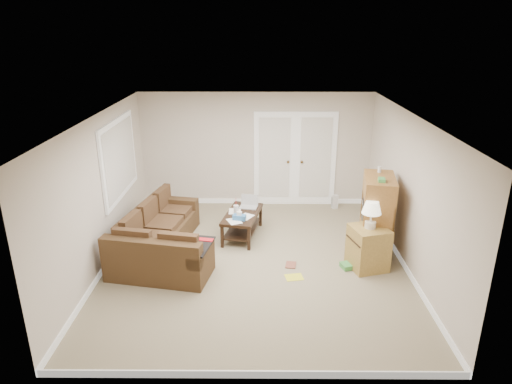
{
  "coord_description": "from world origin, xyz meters",
  "views": [
    {
      "loc": [
        0.06,
        -6.92,
        3.81
      ],
      "look_at": [
        0.01,
        0.47,
        1.1
      ],
      "focal_mm": 32.0,
      "sensor_mm": 36.0,
      "label": 1
    }
  ],
  "objects_px": {
    "tv_armoire": "(376,216)",
    "side_cabinet": "(368,244)",
    "coffee_table": "(243,223)",
    "sectional_sofa": "(160,242)"
  },
  "relations": [
    {
      "from": "tv_armoire",
      "to": "side_cabinet",
      "type": "relative_size",
      "value": 1.31
    },
    {
      "from": "sectional_sofa",
      "to": "side_cabinet",
      "type": "bearing_deg",
      "value": 5.35
    },
    {
      "from": "tv_armoire",
      "to": "side_cabinet",
      "type": "xyz_separation_m",
      "value": [
        -0.21,
        -0.46,
        -0.3
      ]
    },
    {
      "from": "coffee_table",
      "to": "tv_armoire",
      "type": "relative_size",
      "value": 0.81
    },
    {
      "from": "sectional_sofa",
      "to": "side_cabinet",
      "type": "relative_size",
      "value": 2.3
    },
    {
      "from": "sectional_sofa",
      "to": "tv_armoire",
      "type": "xyz_separation_m",
      "value": [
        3.73,
        0.12,
        0.43
      ]
    },
    {
      "from": "sectional_sofa",
      "to": "side_cabinet",
      "type": "height_order",
      "value": "side_cabinet"
    },
    {
      "from": "coffee_table",
      "to": "tv_armoire",
      "type": "xyz_separation_m",
      "value": [
        2.33,
        -0.75,
        0.47
      ]
    },
    {
      "from": "sectional_sofa",
      "to": "side_cabinet",
      "type": "distance_m",
      "value": 3.53
    },
    {
      "from": "coffee_table",
      "to": "side_cabinet",
      "type": "relative_size",
      "value": 1.06
    }
  ]
}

